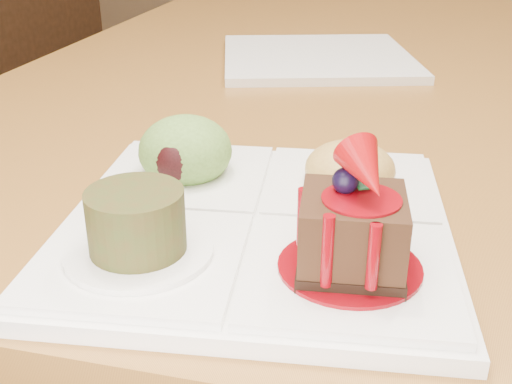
% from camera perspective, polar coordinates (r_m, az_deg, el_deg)
% --- Properties ---
extents(ground, '(6.00, 6.00, 0.00)m').
position_cam_1_polar(ground, '(1.51, 8.80, -15.71)').
color(ground, brown).
extents(dining_table, '(1.00, 1.80, 0.75)m').
position_cam_1_polar(dining_table, '(1.18, 10.98, 10.19)').
color(dining_table, olive).
rests_on(dining_table, ground).
extents(chair_left, '(0.50, 0.50, 1.02)m').
position_cam_1_polar(chair_left, '(1.66, -15.11, 10.42)').
color(chair_left, '#311C10').
rests_on(chair_left, ground).
extents(sampler_plate, '(0.31, 0.31, 0.11)m').
position_cam_1_polar(sampler_plate, '(0.47, -0.20, -1.23)').
color(sampler_plate, white).
rests_on(sampler_plate, dining_table).
extents(second_plate, '(0.34, 0.34, 0.01)m').
position_cam_1_polar(second_plate, '(0.98, 5.44, 11.82)').
color(second_plate, white).
rests_on(second_plate, dining_table).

